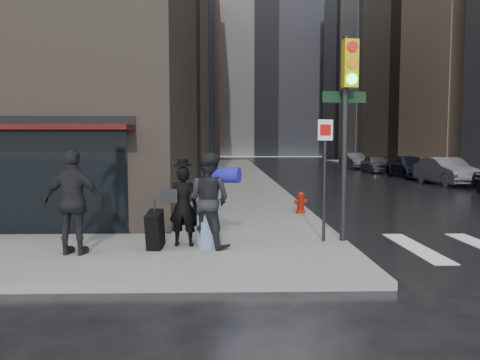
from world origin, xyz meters
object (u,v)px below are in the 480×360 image
object	(u,v)px
traffic_light	(345,110)
fire_hydrant	(301,204)
man_overcoat	(177,210)
man_jeans	(209,200)
parked_car_4	(375,164)
parked_car_5	(354,161)
parked_car_3	(409,167)
parked_car_2	(446,171)
man_greycoat	(74,202)

from	to	relation	value
traffic_light	fire_hydrant	xyz separation A→B (m)	(-0.28, 4.18, -2.56)
man_overcoat	man_jeans	bearing A→B (deg)	178.95
man_overcoat	parked_car_4	distance (m)	29.78
man_jeans	traffic_light	distance (m)	3.49
parked_car_5	parked_car_3	bearing A→B (deg)	-89.77
parked_car_2	man_greycoat	bearing A→B (deg)	-136.23
traffic_light	man_jeans	bearing A→B (deg)	-178.44
traffic_light	fire_hydrant	size ratio (longest dim) A/B	6.69
traffic_light	parked_car_3	world-z (taller)	traffic_light
parked_car_3	parked_car_4	distance (m)	5.60
man_greycoat	man_overcoat	bearing A→B (deg)	-154.16
traffic_light	parked_car_5	distance (m)	33.41
man_overcoat	man_greycoat	bearing A→B (deg)	24.62
parked_car_5	parked_car_2	bearing A→B (deg)	-91.52
man_overcoat	fire_hydrant	xyz separation A→B (m)	(3.29, 4.59, -0.48)
parked_car_5	man_jeans	bearing A→B (deg)	-113.52
fire_hydrant	parked_car_5	xyz separation A→B (m)	(9.20, 27.93, 0.28)
man_greycoat	parked_car_3	distance (m)	26.72
man_overcoat	man_greycoat	distance (m)	2.03
man_jeans	parked_car_4	world-z (taller)	man_jeans
traffic_light	parked_car_5	size ratio (longest dim) A/B	1.01
parked_car_3	traffic_light	bearing A→B (deg)	-115.64
man_overcoat	man_greycoat	size ratio (longest dim) A/B	0.91
man_jeans	parked_car_2	xyz separation A→B (m)	(12.43, 15.86, -0.37)
parked_car_3	parked_car_5	size ratio (longest dim) A/B	1.12
parked_car_2	parked_car_4	distance (m)	11.16
traffic_light	parked_car_3	xyz separation A→B (m)	(9.66, 20.96, -2.29)
man_jeans	parked_car_4	size ratio (longest dim) A/B	0.50
parked_car_5	parked_car_4	bearing A→B (deg)	-91.51
traffic_light	man_overcoat	bearing A→B (deg)	178.63
fire_hydrant	parked_car_5	size ratio (longest dim) A/B	0.15
man_overcoat	parked_car_5	size ratio (longest dim) A/B	0.42
parked_car_2	parked_car_4	world-z (taller)	parked_car_2
man_overcoat	man_jeans	xyz separation A→B (m)	(0.65, -0.08, 0.21)
man_greycoat	parked_car_4	bearing A→B (deg)	-110.95
parked_car_4	parked_car_5	world-z (taller)	parked_car_5
parked_car_2	parked_car_5	distance (m)	16.74
man_overcoat	parked_car_2	xyz separation A→B (m)	(13.08, 15.78, -0.16)
man_jeans	parked_car_2	distance (m)	20.15
man_greycoat	parked_car_2	distance (m)	22.25
man_overcoat	man_greycoat	xyz separation A→B (m)	(-1.91, -0.65, 0.24)
man_overcoat	traffic_light	world-z (taller)	traffic_light
traffic_light	parked_car_2	distance (m)	18.23
traffic_light	parked_car_3	distance (m)	23.19
man_jeans	man_greycoat	bearing A→B (deg)	41.68
traffic_light	parked_car_3	bearing A→B (deg)	57.42
fire_hydrant	parked_car_3	size ratio (longest dim) A/B	0.13
man_overcoat	fire_hydrant	world-z (taller)	man_overcoat
man_greycoat	traffic_light	size ratio (longest dim) A/B	0.46
parked_car_5	traffic_light	bearing A→B (deg)	-109.10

